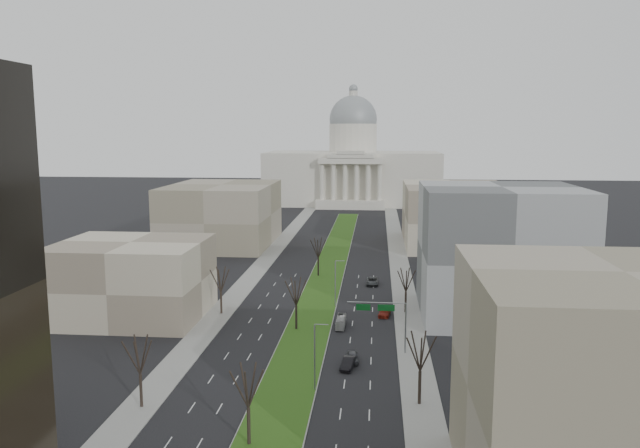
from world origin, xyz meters
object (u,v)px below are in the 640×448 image
Objects in this scene: car_grey_near at (352,357)px; car_red at (385,312)px; box_van at (341,322)px; car_grey_far at (372,281)px; car_black at (348,363)px.

car_grey_near is 24.25m from car_red.
box_van is (-2.69, 16.66, 0.15)m from car_grey_near.
car_grey_far is at bearing 82.39° from car_grey_near.
car_grey_near is 0.92× the size of car_black.
car_black is 0.73× the size of box_van.
car_grey_near is at bearing -92.75° from car_grey_far.
box_van is (-5.20, -30.61, 0.11)m from car_grey_far.
box_van is at bearing -129.22° from car_red.
car_black is 0.84× the size of car_grey_far.
car_grey_far is 31.05m from box_van.
car_black is at bearing -93.64° from car_red.
car_black is 19.28m from box_van.
box_van reaches higher than car_black.
car_grey_far is (3.00, 49.76, 0.01)m from car_black.
box_van reaches higher than car_red.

